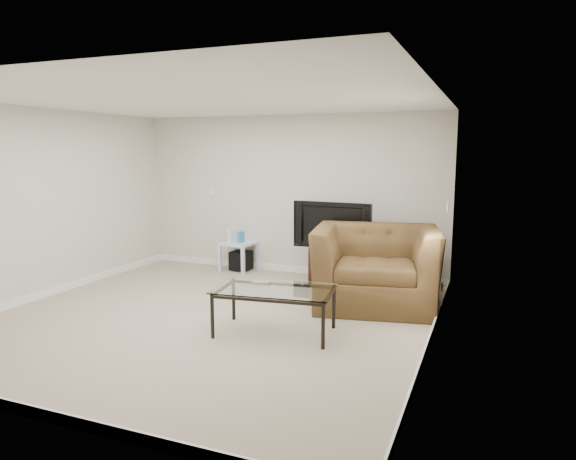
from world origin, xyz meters
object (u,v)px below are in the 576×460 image
at_px(television, 335,225).
at_px(side_table, 239,256).
at_px(tv_stand, 335,265).
at_px(subwoofer, 241,260).
at_px(recliner, 376,253).
at_px(coffee_table, 275,311).

xyz_separation_m(television, side_table, (-1.70, 0.26, -0.65)).
distance_m(tv_stand, side_table, 1.72).
xyz_separation_m(side_table, subwoofer, (0.03, 0.02, -0.07)).
distance_m(television, side_table, 1.84).
bearing_deg(television, tv_stand, 91.16).
relative_size(side_table, subwoofer, 1.64).
bearing_deg(television, recliner, -41.09).
distance_m(side_table, subwoofer, 0.08).
height_order(subwoofer, recliner, recliner).
xyz_separation_m(subwoofer, recliner, (2.45, -1.07, 0.50)).
distance_m(tv_stand, recliner, 1.21).
distance_m(recliner, coffee_table, 1.67).
distance_m(television, coffee_table, 2.31).
height_order(television, subwoofer, television).
relative_size(side_table, recliner, 0.32).
xyz_separation_m(side_table, recliner, (2.48, -1.06, 0.43)).
relative_size(television, side_table, 2.23).
bearing_deg(television, coffee_table, -85.47).
relative_size(tv_stand, side_table, 1.34).
xyz_separation_m(subwoofer, coffee_table, (1.67, -2.49, 0.08)).
bearing_deg(television, side_table, 175.77).
distance_m(subwoofer, coffee_table, 3.00).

